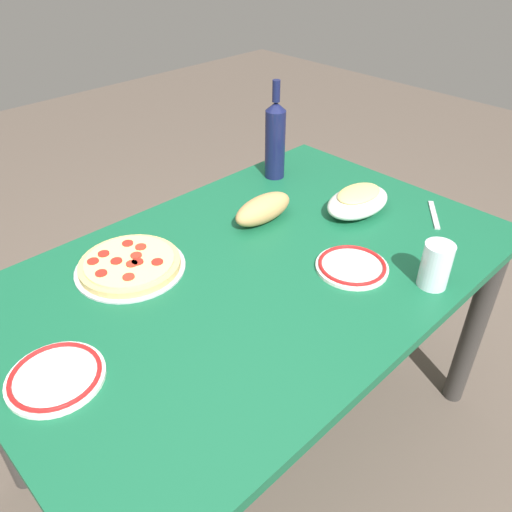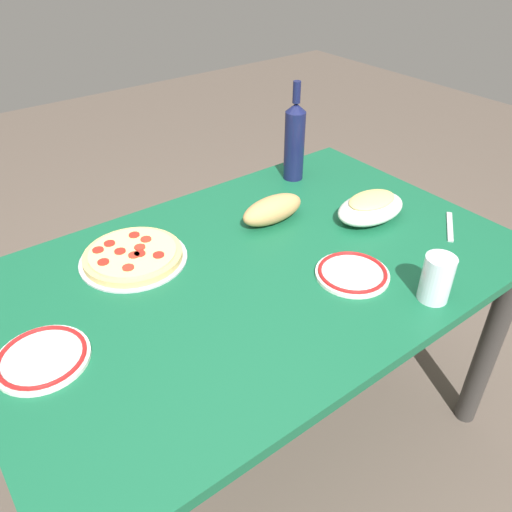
{
  "view_description": "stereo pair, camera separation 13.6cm",
  "coord_description": "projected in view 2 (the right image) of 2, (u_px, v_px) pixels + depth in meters",
  "views": [
    {
      "loc": [
        0.77,
        0.8,
        1.55
      ],
      "look_at": [
        0.0,
        0.0,
        0.77
      ],
      "focal_mm": 35.65,
      "sensor_mm": 36.0,
      "label": 1
    },
    {
      "loc": [
        0.67,
        0.88,
        1.55
      ],
      "look_at": [
        0.0,
        0.0,
        0.77
      ],
      "focal_mm": 35.65,
      "sensor_mm": 36.0,
      "label": 2
    }
  ],
  "objects": [
    {
      "name": "pepperoni_pizza",
      "position": [
        133.0,
        256.0,
        1.39
      ],
      "size": [
        0.29,
        0.29,
        0.03
      ],
      "color": "#B7B7BC",
      "rests_on": "dining_table"
    },
    {
      "name": "side_plate_far",
      "position": [
        352.0,
        273.0,
        1.33
      ],
      "size": [
        0.19,
        0.19,
        0.02
      ],
      "color": "white",
      "rests_on": "dining_table"
    },
    {
      "name": "wine_bottle",
      "position": [
        294.0,
        140.0,
        1.73
      ],
      "size": [
        0.07,
        0.07,
        0.34
      ],
      "color": "#141942",
      "rests_on": "dining_table"
    },
    {
      "name": "fork_left",
      "position": [
        450.0,
        226.0,
        1.53
      ],
      "size": [
        0.15,
        0.11,
        0.0
      ],
      "primitive_type": "cube",
      "rotation": [
        0.0,
        0.0,
        0.64
      ],
      "color": "#B7B7BC",
      "rests_on": "dining_table"
    },
    {
      "name": "baked_pasta_dish",
      "position": [
        371.0,
        207.0,
        1.55
      ],
      "size": [
        0.24,
        0.15,
        0.08
      ],
      "color": "white",
      "rests_on": "dining_table"
    },
    {
      "name": "side_plate_near",
      "position": [
        43.0,
        359.0,
        1.08
      ],
      "size": [
        0.2,
        0.2,
        0.02
      ],
      "color": "white",
      "rests_on": "dining_table"
    },
    {
      "name": "water_glass",
      "position": [
        437.0,
        279.0,
        1.23
      ],
      "size": [
        0.08,
        0.08,
        0.12
      ],
      "primitive_type": "cylinder",
      "color": "silver",
      "rests_on": "dining_table"
    },
    {
      "name": "dining_table",
      "position": [
        256.0,
        297.0,
        1.44
      ],
      "size": [
        1.44,
        0.92,
        0.74
      ],
      "color": "#145938",
      "rests_on": "ground"
    },
    {
      "name": "bread_loaf",
      "position": [
        272.0,
        210.0,
        1.54
      ],
      "size": [
        0.21,
        0.09,
        0.08
      ],
      "primitive_type": "ellipsoid",
      "color": "tan",
      "rests_on": "dining_table"
    },
    {
      "name": "ground_plane",
      "position": [
        256.0,
        433.0,
        1.8
      ],
      "size": [
        8.0,
        8.0,
        0.0
      ],
      "primitive_type": "plane",
      "color": "brown",
      "rests_on": "ground"
    }
  ]
}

